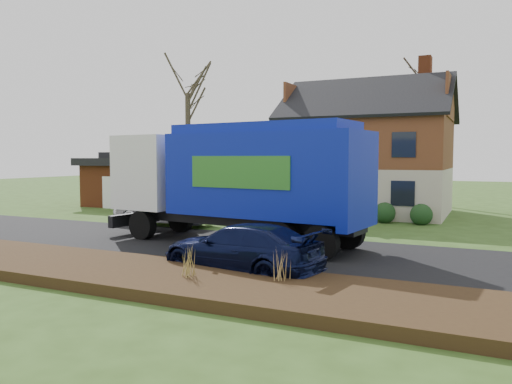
% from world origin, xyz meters
% --- Properties ---
extents(ground, '(120.00, 120.00, 0.00)m').
position_xyz_m(ground, '(0.00, 0.00, 0.00)').
color(ground, '#2F4918').
rests_on(ground, ground).
extents(road, '(80.00, 7.00, 0.02)m').
position_xyz_m(road, '(0.00, 0.00, 0.01)').
color(road, black).
rests_on(road, ground).
extents(mulch_verge, '(80.00, 3.50, 0.30)m').
position_xyz_m(mulch_verge, '(0.00, -5.30, 0.15)').
color(mulch_verge, black).
rests_on(mulch_verge, ground).
extents(main_house, '(12.95, 8.95, 9.26)m').
position_xyz_m(main_house, '(1.49, 13.91, 4.03)').
color(main_house, beige).
rests_on(main_house, ground).
extents(ranch_house, '(9.80, 8.20, 3.70)m').
position_xyz_m(ranch_house, '(-12.00, 13.00, 1.81)').
color(ranch_house, brown).
rests_on(ranch_house, ground).
extents(garbage_truck, '(10.98, 4.07, 4.60)m').
position_xyz_m(garbage_truck, '(-0.12, 0.91, 2.65)').
color(garbage_truck, black).
rests_on(garbage_truck, ground).
extents(silver_sedan, '(5.02, 1.80, 1.65)m').
position_xyz_m(silver_sedan, '(-5.82, 4.07, 0.82)').
color(silver_sedan, '#999BA1').
rests_on(silver_sedan, ground).
extents(navy_wagon, '(5.25, 2.78, 1.45)m').
position_xyz_m(navy_wagon, '(2.18, -3.40, 0.73)').
color(navy_wagon, black).
rests_on(navy_wagon, ground).
extents(tree_front_west, '(3.25, 3.25, 9.66)m').
position_xyz_m(tree_front_west, '(-6.90, 7.87, 7.96)').
color(tree_front_west, '#3E3525').
rests_on(tree_front_west, ground).
extents(tree_back, '(3.57, 3.57, 11.31)m').
position_xyz_m(tree_back, '(4.62, 21.01, 9.43)').
color(tree_back, '#3E2D25').
rests_on(tree_back, ground).
extents(grass_clump_mid, '(0.33, 0.27, 0.92)m').
position_xyz_m(grass_clump_mid, '(1.72, -5.52, 0.76)').
color(grass_clump_mid, '#A78E49').
rests_on(grass_clump_mid, mulch_verge).
extents(grass_clump_east, '(0.31, 0.25, 0.77)m').
position_xyz_m(grass_clump_east, '(4.03, -4.81, 0.69)').
color(grass_clump_east, '#9B7C44').
rests_on(grass_clump_east, mulch_verge).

